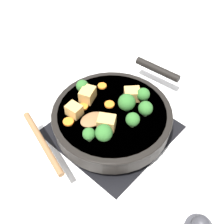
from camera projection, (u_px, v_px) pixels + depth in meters
name	position (u px, v px, depth m)	size (l,w,h in m)	color
ground_plane	(112.00, 130.00, 0.91)	(2.40, 2.40, 0.00)	white
front_burner_grate	(112.00, 128.00, 0.91)	(0.31, 0.31, 0.03)	black
skillet_pan	(112.00, 117.00, 0.87)	(0.34, 0.43, 0.05)	black
wooden_spoon	(66.00, 132.00, 0.80)	(0.21, 0.21, 0.02)	brown
tofu_cube_center_large	(107.00, 123.00, 0.81)	(0.05, 0.04, 0.04)	tan
tofu_cube_near_handle	(74.00, 110.00, 0.84)	(0.04, 0.03, 0.03)	tan
tofu_cube_east_chunk	(88.00, 94.00, 0.87)	(0.05, 0.04, 0.04)	tan
tofu_cube_west_chunk	(132.00, 94.00, 0.87)	(0.04, 0.03, 0.03)	tan
broccoli_floret_near_spoon	(89.00, 134.00, 0.77)	(0.03, 0.03, 0.04)	#709956
broccoli_floret_center_top	(146.00, 108.00, 0.83)	(0.04, 0.04, 0.05)	#709956
broccoli_floret_east_rim	(104.00, 133.00, 0.77)	(0.04, 0.04, 0.05)	#709956
broccoli_floret_west_rim	(143.00, 95.00, 0.86)	(0.04, 0.04, 0.04)	#709956
broccoli_floret_north_edge	(127.00, 102.00, 0.84)	(0.05, 0.05, 0.05)	#709956
broccoli_floret_south_cluster	(133.00, 120.00, 0.80)	(0.04, 0.04, 0.04)	#709956
broccoli_floret_mid_floret	(82.00, 86.00, 0.89)	(0.04, 0.04, 0.04)	#709956
carrot_slice_orange_thin	(68.00, 122.00, 0.83)	(0.03, 0.03, 0.01)	orange
carrot_slice_near_center	(83.00, 107.00, 0.86)	(0.03, 0.03, 0.01)	orange
carrot_slice_edge_slice	(109.00, 104.00, 0.87)	(0.03, 0.03, 0.01)	orange
carrot_slice_under_broccoli	(102.00, 86.00, 0.92)	(0.03, 0.03, 0.01)	orange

